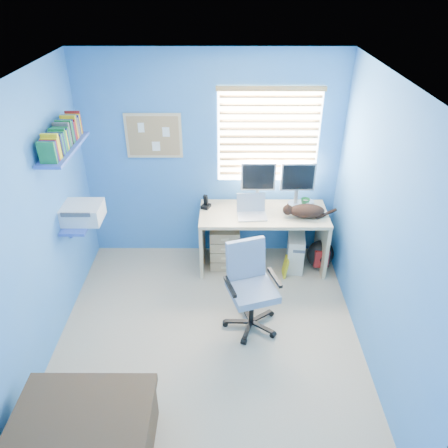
{
  "coord_description": "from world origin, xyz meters",
  "views": [
    {
      "loc": [
        0.17,
        -3.15,
        3.25
      ],
      "look_at": [
        0.15,
        0.65,
        0.95
      ],
      "focal_mm": 35.0,
      "sensor_mm": 36.0,
      "label": 1
    }
  ],
  "objects_px": {
    "laptop": "(252,208)",
    "cat": "(307,211)",
    "tower_pc": "(296,250)",
    "office_chair": "(250,297)",
    "desk": "(262,239)"
  },
  "relations": [
    {
      "from": "desk",
      "to": "tower_pc",
      "type": "xyz_separation_m",
      "value": [
        0.41,
        -0.02,
        -0.14
      ]
    },
    {
      "from": "cat",
      "to": "desk",
      "type": "bearing_deg",
      "value": 170.86
    },
    {
      "from": "tower_pc",
      "to": "office_chair",
      "type": "relative_size",
      "value": 0.49
    },
    {
      "from": "laptop",
      "to": "cat",
      "type": "xyz_separation_m",
      "value": [
        0.62,
        0.0,
        -0.04
      ]
    },
    {
      "from": "cat",
      "to": "tower_pc",
      "type": "relative_size",
      "value": 0.91
    },
    {
      "from": "desk",
      "to": "laptop",
      "type": "bearing_deg",
      "value": -147.29
    },
    {
      "from": "laptop",
      "to": "office_chair",
      "type": "distance_m",
      "value": 1.06
    },
    {
      "from": "desk",
      "to": "office_chair",
      "type": "xyz_separation_m",
      "value": [
        -0.19,
        -1.03,
        -0.03
      ]
    },
    {
      "from": "desk",
      "to": "laptop",
      "type": "xyz_separation_m",
      "value": [
        -0.14,
        -0.09,
        0.48
      ]
    },
    {
      "from": "desk",
      "to": "office_chair",
      "type": "bearing_deg",
      "value": -100.58
    },
    {
      "from": "cat",
      "to": "tower_pc",
      "type": "bearing_deg",
      "value": 134.74
    },
    {
      "from": "laptop",
      "to": "office_chair",
      "type": "relative_size",
      "value": 0.36
    },
    {
      "from": "tower_pc",
      "to": "office_chair",
      "type": "height_order",
      "value": "office_chair"
    },
    {
      "from": "laptop",
      "to": "tower_pc",
      "type": "distance_m",
      "value": 0.84
    },
    {
      "from": "desk",
      "to": "tower_pc",
      "type": "bearing_deg",
      "value": -2.4
    }
  ]
}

